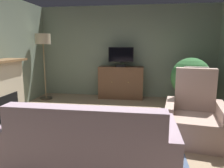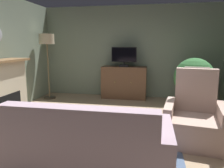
# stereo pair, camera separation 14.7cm
# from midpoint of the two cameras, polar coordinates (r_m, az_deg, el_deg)

# --- Properties ---
(ground_plane) EXTENTS (5.89, 6.81, 0.04)m
(ground_plane) POSITION_cam_midpoint_polar(r_m,az_deg,el_deg) (3.90, -1.61, -14.07)
(ground_plane) COLOR tan
(wall_back) EXTENTS (5.89, 0.10, 2.73)m
(wall_back) POSITION_cam_midpoint_polar(r_m,az_deg,el_deg) (6.68, 3.18, 8.46)
(wall_back) COLOR gray
(wall_back) RESTS_ON ground_plane
(rug_central) EXTENTS (2.28, 1.67, 0.01)m
(rug_central) POSITION_cam_midpoint_polar(r_m,az_deg,el_deg) (3.51, -2.20, -16.47)
(rug_central) COLOR slate
(rug_central) RESTS_ON ground_plane
(fireplace) EXTENTS (0.85, 1.46, 1.29)m
(fireplace) POSITION_cam_midpoint_polar(r_m,az_deg,el_deg) (5.03, -28.34, -2.14)
(fireplace) COLOR #4C4C51
(fireplace) RESTS_ON ground_plane
(tv_cabinet) EXTENTS (1.31, 0.47, 0.95)m
(tv_cabinet) POSITION_cam_midpoint_polar(r_m,az_deg,el_deg) (6.44, 1.73, 0.23)
(tv_cabinet) COLOR #402A1C
(tv_cabinet) RESTS_ON ground_plane
(television) EXTENTS (0.73, 0.20, 0.56)m
(television) POSITION_cam_midpoint_polar(r_m,az_deg,el_deg) (6.30, 1.71, 7.34)
(television) COLOR black
(television) RESTS_ON tv_cabinet
(coffee_table) EXTENTS (1.11, 0.57, 0.48)m
(coffee_table) POSITION_cam_midpoint_polar(r_m,az_deg,el_deg) (3.73, -2.71, -7.98)
(coffee_table) COLOR #422B19
(coffee_table) RESTS_ON ground_plane
(tv_remote) EXTENTS (0.12, 0.18, 0.02)m
(tv_remote) POSITION_cam_midpoint_polar(r_m,az_deg,el_deg) (3.71, 0.03, -6.97)
(tv_remote) COLOR black
(tv_remote) RESTS_ON coffee_table
(folded_newspaper) EXTENTS (0.32, 0.24, 0.01)m
(folded_newspaper) POSITION_cam_midpoint_polar(r_m,az_deg,el_deg) (3.72, -5.08, -7.11)
(folded_newspaper) COLOR silver
(folded_newspaper) RESTS_ON coffee_table
(sofa_floral) EXTENTS (2.06, 0.94, 0.95)m
(sofa_floral) POSITION_cam_midpoint_polar(r_m,az_deg,el_deg) (2.80, -7.24, -16.79)
(sofa_floral) COLOR #AD93A3
(sofa_floral) RESTS_ON ground_plane
(armchair_near_window) EXTENTS (1.05, 1.00, 1.21)m
(armchair_near_window) POSITION_cam_midpoint_polar(r_m,az_deg,el_deg) (3.88, 19.92, -8.76)
(armchair_near_window) COLOR #BC9E8E
(armchair_near_window) RESTS_ON ground_plane
(potted_plant_on_hearth_side) EXTENTS (1.02, 1.02, 1.26)m
(potted_plant_on_hearth_side) POSITION_cam_midpoint_polar(r_m,az_deg,el_deg) (5.92, 19.40, 1.53)
(potted_plant_on_hearth_side) COLOR #3D4C5B
(potted_plant_on_hearth_side) RESTS_ON ground_plane
(cat) EXTENTS (0.55, 0.47, 0.20)m
(cat) POSITION_cam_midpoint_polar(r_m,az_deg,el_deg) (4.30, -16.84, -10.48)
(cat) COLOR #937A5B
(cat) RESTS_ON ground_plane
(floor_lamp) EXTENTS (0.43, 0.43, 1.89)m
(floor_lamp) POSITION_cam_midpoint_polar(r_m,az_deg,el_deg) (6.55, -18.38, 9.82)
(floor_lamp) COLOR #4C4233
(floor_lamp) RESTS_ON ground_plane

